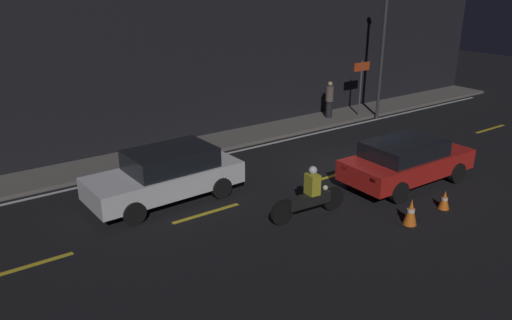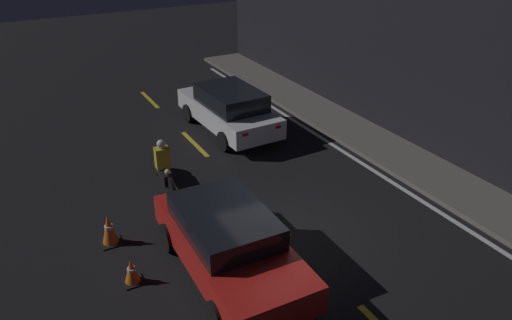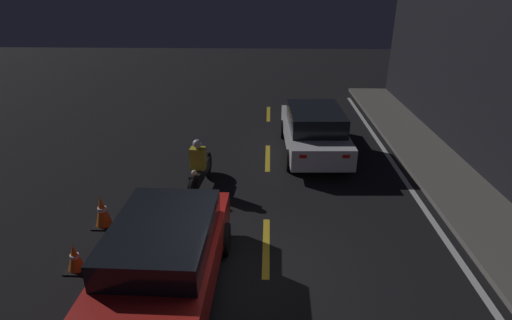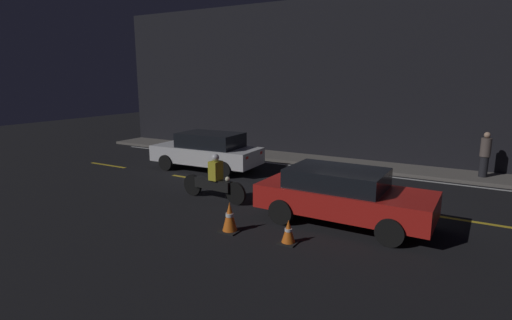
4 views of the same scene
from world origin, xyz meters
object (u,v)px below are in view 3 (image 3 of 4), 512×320
taxi_red (162,260)px  sedan_white (314,130)px  traffic_cone_mid (75,258)px  traffic_cone_near (102,211)px  motorcycle (200,169)px

taxi_red → sedan_white: bearing=155.2°
taxi_red → traffic_cone_mid: (-0.60, -1.81, -0.47)m
traffic_cone_near → taxi_red: bearing=41.8°
sedan_white → motorcycle: size_ratio=1.88×
sedan_white → taxi_red: sedan_white is taller
sedan_white → traffic_cone_mid: bearing=137.6°
traffic_cone_near → traffic_cone_mid: traffic_cone_near is taller
taxi_red → traffic_cone_mid: bearing=-107.4°
taxi_red → traffic_cone_near: 2.83m
taxi_red → traffic_cone_near: (-2.09, -1.87, -0.38)m
traffic_cone_near → sedan_white: bearing=130.8°
sedan_white → traffic_cone_mid: size_ratio=7.99×
traffic_cone_mid → taxi_red: bearing=71.5°
traffic_cone_mid → motorcycle: bearing=151.4°
sedan_white → motorcycle: bearing=126.8°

